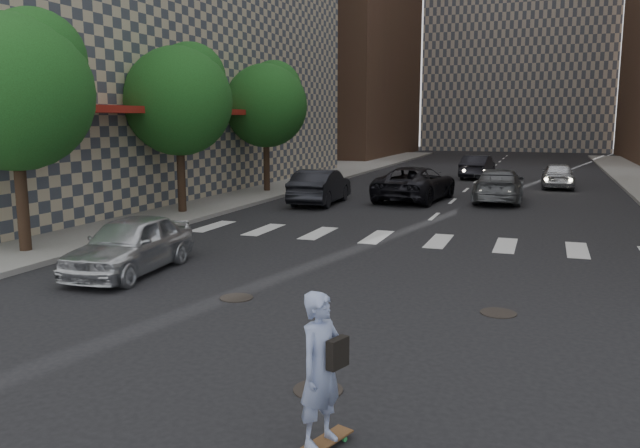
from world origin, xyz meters
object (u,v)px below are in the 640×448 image
Objects in this scene: silver_sedan at (130,244)px; traffic_car_c at (416,184)px; skateboarder at (322,369)px; traffic_car_e at (478,167)px; tree_b at (181,96)px; tree_c at (268,102)px; traffic_car_a at (320,187)px; traffic_car_d at (558,175)px; traffic_car_b at (499,185)px; tree_a at (18,85)px.

traffic_car_c is (3.80, 16.32, 0.09)m from silver_sedan.
skateboarder is 0.41× the size of traffic_car_e.
tree_c is (0.00, 8.00, 0.00)m from tree_b.
tree_c reaches higher than traffic_car_a.
tree_b reaches higher than traffic_car_c.
silver_sedan is 0.72× the size of traffic_car_c.
tree_c is at bearing 27.43° from traffic_car_d.
tree_b reaches higher than silver_sedan.
tree_b is at bearing 50.91° from traffic_car_c.
traffic_car_e is (5.32, 15.23, -0.03)m from traffic_car_a.
tree_b is at bearing 145.74° from skateboarder.
skateboarder is 30.95m from traffic_car_d.
traffic_car_d is at bearing 141.65° from traffic_car_e.
tree_b reaches higher than skateboarder.
traffic_car_d is (14.10, 7.68, -3.92)m from tree_c.
traffic_car_b is (7.51, 17.15, 0.06)m from silver_sedan.
traffic_car_a is (0.03, 13.65, 0.07)m from silver_sedan.
tree_a and tree_b have the same top height.
skateboarder is at bearing 83.56° from traffic_car_d.
traffic_car_d is at bearing 62.65° from silver_sedan.
tree_a is 16.00m from tree_c.
traffic_car_a reaches higher than traffic_car_e.
traffic_car_e reaches higher than silver_sedan.
traffic_car_d is (2.86, 30.82, -0.26)m from skateboarder.
tree_c is 17.69m from silver_sedan.
traffic_car_b is 7.79m from traffic_car_d.
tree_b is 1.59× the size of silver_sedan.
tree_c reaches higher than traffic_car_b.
tree_c reaches higher than traffic_car_e.
tree_b is at bearing 90.00° from tree_a.
traffic_car_c is 12.65m from traffic_car_e.
traffic_car_d is (2.64, 7.32, -0.04)m from traffic_car_b.
traffic_car_d is at bearing -121.14° from traffic_car_c.
tree_a is 29.84m from traffic_car_e.
traffic_car_c is 10.33m from traffic_car_d.
traffic_car_b is 3.79m from traffic_car_c.
traffic_car_c is 1.35× the size of traffic_car_d.
traffic_car_a is at bearing 85.06° from silver_sedan.
skateboarder is 23.50m from traffic_car_b.
tree_a is at bearing 69.79° from traffic_car_a.
traffic_car_e is at bearing 112.29° from skateboarder.
tree_a is at bearing 163.85° from silver_sedan.
traffic_car_e is at bearing -112.25° from traffic_car_a.
traffic_car_a is (3.98, 4.86, -3.87)m from tree_b.
traffic_car_e is at bearing -43.69° from traffic_car_d.
traffic_car_c is (7.76, -0.47, -3.85)m from tree_c.
traffic_car_e is at bearing 74.69° from silver_sedan.
traffic_car_d is at bearing 103.83° from skateboarder.
tree_b reaches higher than traffic_car_d.
tree_c is 15.74m from traffic_car_e.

